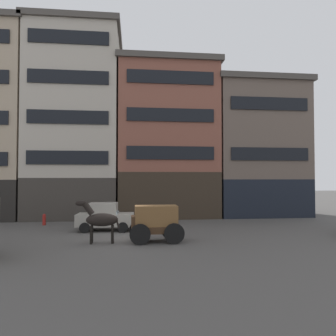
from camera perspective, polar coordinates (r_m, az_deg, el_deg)
ground_plane at (r=18.39m, az=-8.16°, el=-12.74°), size 120.00×120.00×0.00m
building_center_left at (r=29.82m, az=-16.46°, el=8.05°), size 8.11×6.84×17.00m
building_center_right at (r=29.30m, az=-0.23°, el=5.16°), size 9.19×6.84×13.97m
building_far_right at (r=31.32m, az=15.63°, el=3.48°), size 8.69×6.84×12.57m
cargo_wagon at (r=17.34m, az=-2.36°, el=-9.59°), size 2.93×1.57×1.98m
draft_horse at (r=17.37m, az=-12.23°, el=-9.12°), size 2.35×0.64×2.30m
sedan_light at (r=21.38m, az=-11.38°, el=-8.69°), size 3.76×1.98×1.83m
fire_hydrant_curbside at (r=25.12m, az=-21.60°, el=-8.67°), size 0.24×0.24×0.83m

